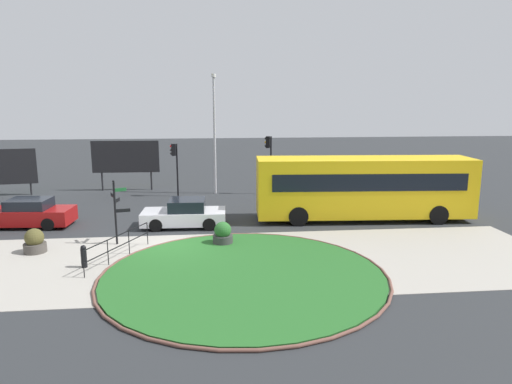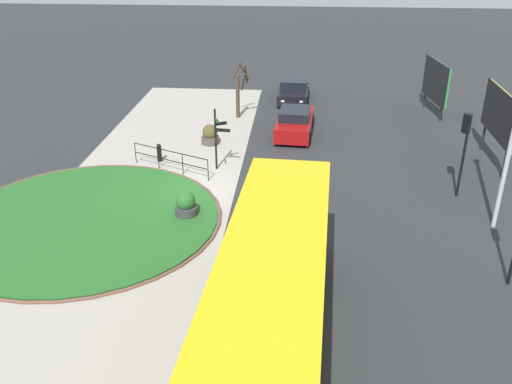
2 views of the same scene
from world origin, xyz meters
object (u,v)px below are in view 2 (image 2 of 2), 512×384
car_far_lane (272,184)px  traffic_light_far (465,137)px  signpost_directional (217,136)px  bus_yellow (271,305)px  car_trailing (293,91)px  planter_near_signpost (186,206)px  car_near_lane (295,122)px  billboard_left (500,116)px  bollard_foreground (159,152)px  street_tree_bare (239,90)px  planter_kerbside (210,135)px  billboard_right (436,82)px

car_far_lane → traffic_light_far: bearing=-80.6°
signpost_directional → bus_yellow: bus_yellow is taller
signpost_directional → car_far_lane: 4.00m
car_trailing → planter_near_signpost: size_ratio=3.89×
car_near_lane → car_trailing: 6.39m
car_trailing → billboard_left: size_ratio=0.87×
billboard_left → car_near_lane: bearing=-108.5°
signpost_directional → billboard_left: bearing=97.9°
car_near_lane → bollard_foreground: bearing=128.7°
bus_yellow → street_tree_bare: bearing=-168.2°
car_trailing → planter_near_signpost: 16.60m
billboard_left → street_tree_bare: (-5.92, -12.68, -0.70)m
signpost_directional → traffic_light_far: (1.83, 10.34, 0.94)m
traffic_light_far → planter_near_signpost: traffic_light_far is taller
traffic_light_far → planter_near_signpost: (2.81, -10.91, -2.11)m
car_far_lane → bollard_foreground: bearing=59.7°
car_trailing → planter_near_signpost: (16.15, -3.85, -0.15)m
street_tree_bare → car_near_lane: bearing=51.8°
bus_yellow → traffic_light_far: 12.70m
street_tree_bare → bus_yellow: bearing=8.4°
car_far_lane → planter_kerbside: car_far_lane is taller
billboard_right → street_tree_bare: (1.68, -11.45, -0.28)m
bollard_foreground → car_near_lane: 7.76m
bus_yellow → billboard_left: billboard_left is taller
car_near_lane → planter_near_signpost: 10.57m
car_trailing → billboard_right: 8.73m
planter_near_signpost → billboard_left: bearing=115.6°
car_near_lane → car_far_lane: bearing=178.3°
billboard_right → planter_kerbside: (6.14, -12.50, -1.47)m
signpost_directional → billboard_left: billboard_left is taller
bollard_foreground → planter_kerbside: planter_kerbside is taller
traffic_light_far → planter_kerbside: 12.48m
car_far_lane → car_near_lane: bearing=-3.7°
car_far_lane → traffic_light_far: 7.98m
planter_kerbside → street_tree_bare: bearing=166.7°
car_trailing → planter_kerbside: car_trailing is taller
signpost_directional → car_far_lane: signpost_directional is taller
bollard_foreground → billboard_right: (-8.66, 14.56, 1.47)m
signpost_directional → billboard_right: (-9.38, 11.64, 0.29)m
bus_yellow → planter_kerbside: bearing=-162.2°
car_far_lane → car_trailing: (-14.32, 0.61, -0.02)m
billboard_left → billboard_right: bearing=-169.8°
billboard_left → billboard_right: (-7.59, -1.23, -0.43)m
planter_near_signpost → planter_kerbside: bearing=-177.9°
car_far_lane → billboard_right: 15.20m
billboard_right → traffic_light_far: bearing=-14.1°
car_near_lane → billboard_right: billboard_right is taller
bus_yellow → traffic_light_far: bearing=148.7°
car_far_lane → bus_yellow: bearing=-175.1°
billboard_left → planter_near_signpost: billboard_left is taller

